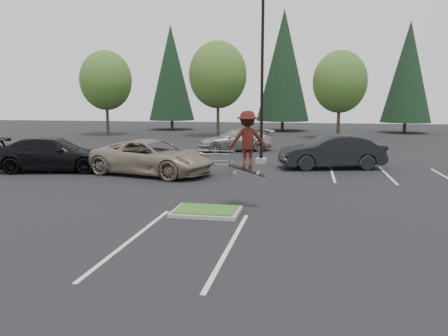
% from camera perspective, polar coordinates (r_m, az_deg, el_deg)
% --- Properties ---
extents(ground, '(120.00, 120.00, 0.00)m').
position_cam_1_polar(ground, '(14.57, -2.33, -5.95)').
color(ground, black).
rests_on(ground, ground).
extents(grass_median, '(2.20, 1.60, 0.16)m').
position_cam_1_polar(grass_median, '(14.55, -2.33, -5.65)').
color(grass_median, gray).
rests_on(grass_median, ground).
extents(stall_lines, '(22.62, 17.60, 0.01)m').
position_cam_1_polar(stall_lines, '(20.60, -2.12, -1.55)').
color(stall_lines, silver).
rests_on(stall_lines, ground).
extents(light_pole, '(0.70, 0.60, 10.12)m').
position_cam_1_polar(light_pole, '(25.86, 4.98, 10.68)').
color(light_pole, gray).
rests_on(light_pole, ground).
extents(decid_a, '(5.44, 5.44, 8.91)m').
position_cam_1_polar(decid_a, '(48.67, -15.15, 10.75)').
color(decid_a, '#38281C').
rests_on(decid_a, ground).
extents(decid_b, '(5.89, 5.89, 9.64)m').
position_cam_1_polar(decid_b, '(45.26, -0.81, 11.80)').
color(decid_b, '#38281C').
rests_on(decid_b, ground).
extents(decid_c, '(5.12, 5.12, 8.38)m').
position_cam_1_polar(decid_c, '(43.64, 14.88, 10.58)').
color(decid_c, '#38281C').
rests_on(decid_c, ground).
extents(conif_a, '(5.72, 5.72, 13.00)m').
position_cam_1_polar(conif_a, '(56.51, -6.91, 12.22)').
color(conif_a, '#38281C').
rests_on(conif_a, ground).
extents(conif_b, '(6.38, 6.38, 14.50)m').
position_cam_1_polar(conif_b, '(54.46, 7.79, 13.13)').
color(conif_b, '#38281C').
rests_on(conif_b, ground).
extents(conif_c, '(5.50, 5.50, 12.50)m').
position_cam_1_polar(conif_c, '(54.36, 22.91, 11.47)').
color(conif_c, '#38281C').
rests_on(conif_c, ground).
extents(cart_corral, '(3.96, 1.43, 1.12)m').
position_cam_1_polar(cart_corral, '(22.77, -4.90, 1.21)').
color(cart_corral, gray).
rests_on(cart_corral, ground).
extents(skateboarder, '(1.45, 1.10, 2.25)m').
position_cam_1_polar(skateboarder, '(14.91, 3.01, 3.63)').
color(skateboarder, black).
rests_on(skateboarder, ground).
extents(car_l_tan, '(6.81, 4.32, 1.75)m').
position_cam_1_polar(car_l_tan, '(22.30, -9.45, 1.40)').
color(car_l_tan, gray).
rests_on(car_l_tan, ground).
extents(car_l_black, '(6.53, 3.75, 1.78)m').
position_cam_1_polar(car_l_black, '(24.76, -21.47, 1.68)').
color(car_l_black, black).
rests_on(car_l_black, ground).
extents(car_l_grey, '(4.94, 2.71, 1.59)m').
position_cam_1_polar(car_l_grey, '(27.75, -21.20, 2.21)').
color(car_l_grey, '#53555B').
rests_on(car_l_grey, ground).
extents(car_r_charc, '(5.91, 3.32, 1.84)m').
position_cam_1_polar(car_r_charc, '(24.61, 13.85, 2.07)').
color(car_r_charc, black).
rests_on(car_r_charc, ground).
extents(car_far_silver, '(5.95, 4.31, 1.60)m').
position_cam_1_polar(car_far_silver, '(32.27, 1.64, 3.66)').
color(car_far_silver, '#A2A29D').
rests_on(car_far_silver, ground).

